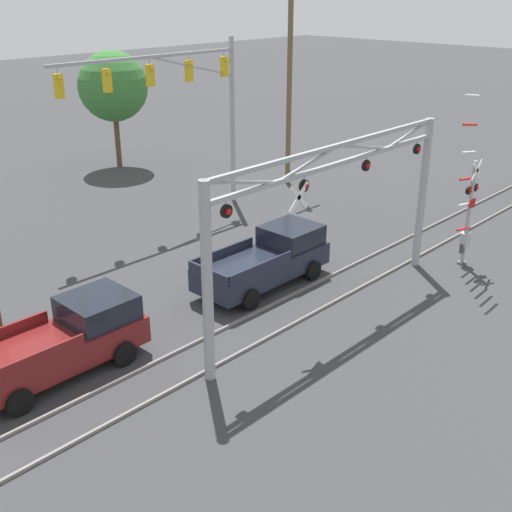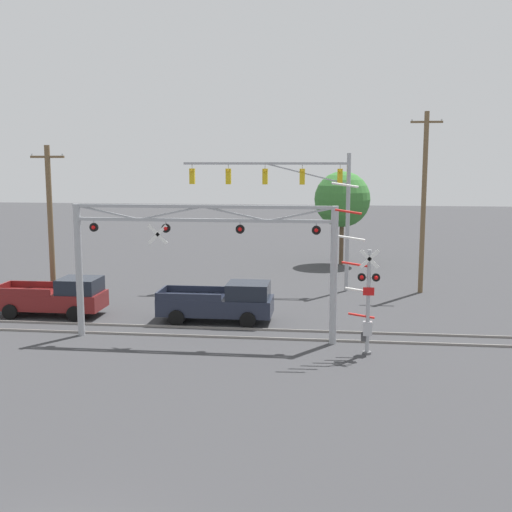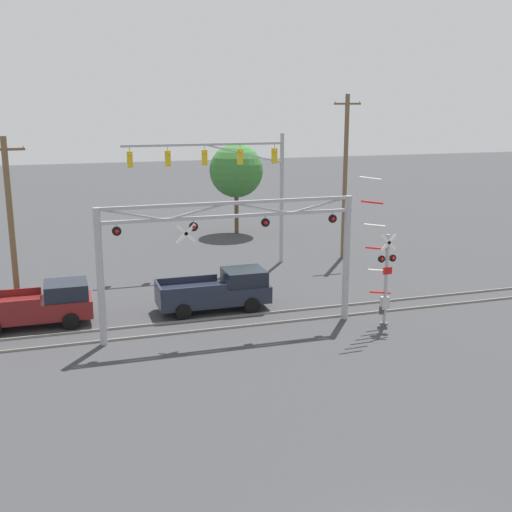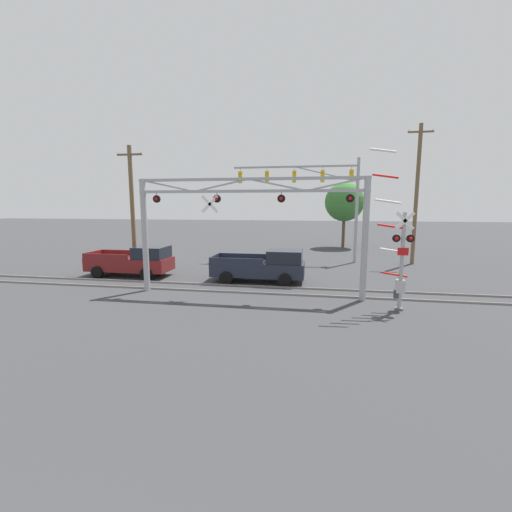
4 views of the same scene
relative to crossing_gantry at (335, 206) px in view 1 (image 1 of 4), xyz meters
The scene contains 9 objects.
rail_track_near 3.76m from the crossing_gantry, 87.87° to the left, with size 80.00×0.08×0.10m, color gray.
rail_track_far 4.13m from the crossing_gantry, 89.65° to the left, with size 80.00×0.08×0.10m, color gray.
crossing_gantry is the anchor object (origin of this frame).
crossing_signal_mast 7.11m from the crossing_gantry, 10.98° to the right, with size 1.98×0.35×6.88m.
traffic_signal_span 11.95m from the crossing_gantry, 71.89° to the left, with size 9.87×0.39×8.11m.
pickup_truck_lead 4.24m from the crossing_gantry, 85.07° to the left, with size 5.46×2.29×1.94m.
pickup_truck_following 9.28m from the crossing_gantry, 157.63° to the left, with size 5.30×2.29×1.94m.
utility_pole_right 15.60m from the crossing_gantry, 46.52° to the left, with size 1.80×0.28×10.45m.
background_tree_beyond_span 21.95m from the crossing_gantry, 73.64° to the left, with size 4.10×4.10×6.90m.
Camera 1 is at (-15.84, 4.46, 10.36)m, focal length 45.00 mm.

